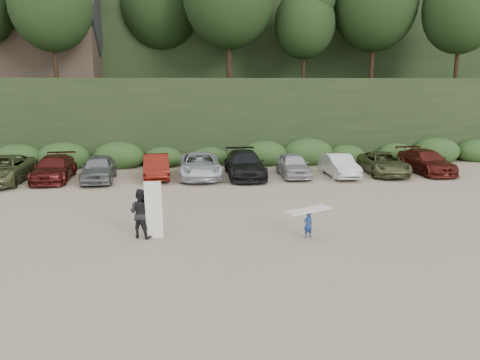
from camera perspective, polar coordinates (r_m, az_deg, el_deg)
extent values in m
plane|color=tan|center=(18.71, -4.15, -5.88)|extent=(120.00, 120.00, 0.00)
cube|color=black|center=(39.92, -5.40, 7.87)|extent=(80.00, 14.00, 6.00)
cube|color=black|center=(57.88, -5.79, 13.99)|extent=(90.00, 30.00, 16.00)
ellipsoid|color=black|center=(40.19, -5.63, 19.32)|extent=(66.00, 12.00, 10.00)
cube|color=#2B491E|center=(32.72, -6.07, 2.78)|extent=(46.20, 2.00, 1.20)
cube|color=brown|center=(43.42, -22.12, 14.00)|extent=(8.00, 6.00, 4.00)
imported|color=#586138|center=(30.13, -26.98, 1.13)|extent=(2.60, 5.59, 1.55)
imported|color=#4F1412|center=(29.71, -21.73, 1.33)|extent=(2.26, 5.05, 1.44)
imported|color=slate|center=(28.61, -16.85, 1.38)|extent=(2.08, 4.57, 1.52)
imported|color=maroon|center=(28.72, -10.16, 1.64)|extent=(1.82, 4.42, 1.42)
imported|color=silver|center=(28.55, -4.90, 1.81)|extent=(2.59, 5.45, 1.50)
imported|color=black|center=(28.57, 0.57, 1.93)|extent=(2.28, 5.44, 1.57)
imported|color=#B8B7BD|center=(28.98, 6.48, 1.86)|extent=(1.73, 4.24, 1.44)
imported|color=silver|center=(29.41, 11.99, 1.76)|extent=(1.57, 4.23, 1.38)
imported|color=#525833|center=(30.84, 17.12, 1.94)|extent=(2.63, 5.07, 1.37)
imported|color=#541813|center=(32.22, 21.73, 2.11)|extent=(2.32, 5.14, 1.46)
imported|color=navy|center=(17.60, 8.29, -5.40)|extent=(0.42, 0.34, 1.00)
cube|color=silver|center=(17.45, 8.34, -3.64)|extent=(1.87, 1.28, 0.07)
imported|color=black|center=(17.73, -12.01, -3.97)|extent=(1.12, 1.02, 1.85)
cube|color=white|center=(17.41, -10.46, -3.64)|extent=(0.64, 0.38, 2.19)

